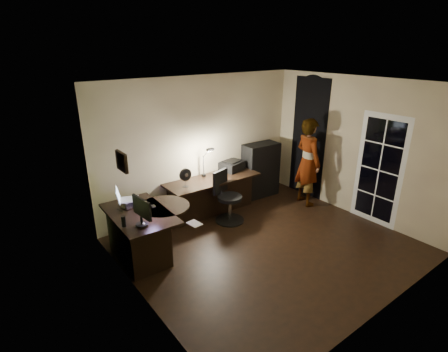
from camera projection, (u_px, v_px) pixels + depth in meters
floor at (268, 246)px, 5.97m from camera, size 4.50×4.00×0.01m
ceiling at (276, 84)px, 5.00m from camera, size 4.50×4.00×0.01m
wall_back at (201, 145)px, 6.98m from camera, size 4.50×0.01×2.70m
wall_front at (395, 220)px, 3.99m from camera, size 4.50×0.01×2.70m
wall_left at (137, 211)px, 4.22m from camera, size 0.01×4.00×2.70m
wall_right at (356, 148)px, 6.76m from camera, size 0.01×4.00×2.70m
green_wall_overlay at (139, 210)px, 4.22m from camera, size 0.00×4.00×2.70m
arched_doorway at (308, 138)px, 7.62m from camera, size 0.01×0.90×2.60m
french_door at (379, 170)px, 6.44m from camera, size 0.02×0.92×2.10m
framed_picture at (122, 162)px, 4.39m from camera, size 0.04×0.30×0.25m
desk_left at (141, 235)px, 5.55m from camera, size 0.88×1.39×0.79m
desk_right at (213, 195)px, 7.06m from camera, size 1.96×0.71×0.73m
cabinet at (260, 170)px, 7.79m from camera, size 0.82×0.45×1.20m
laptop_stand at (129, 203)px, 5.58m from camera, size 0.29×0.26×0.10m
laptop at (128, 193)px, 5.52m from camera, size 0.44×0.43×0.24m
monitor at (141, 215)px, 4.96m from camera, size 0.14×0.45×0.30m
mouse at (143, 224)px, 5.01m from camera, size 0.07×0.09×0.03m
phone at (153, 206)px, 5.57m from camera, size 0.08×0.13×0.01m
pen at (120, 210)px, 5.43m from camera, size 0.04×0.15×0.01m
speaker at (124, 221)px, 4.94m from camera, size 0.08×0.08×0.16m
notepad at (195, 224)px, 5.03m from camera, size 0.18×0.23×0.01m
desk_fan at (185, 178)px, 6.48m from camera, size 0.25×0.14×0.37m
headphones at (237, 168)px, 7.40m from camera, size 0.21×0.09×0.10m
printer at (232, 165)px, 7.37m from camera, size 0.56×0.48×0.21m
desk_lamp at (203, 161)px, 6.91m from camera, size 0.24×0.35×0.70m
office_chair at (230, 197)px, 6.64m from camera, size 0.70×0.70×1.00m
person at (308, 162)px, 7.27m from camera, size 0.57×0.74×1.85m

